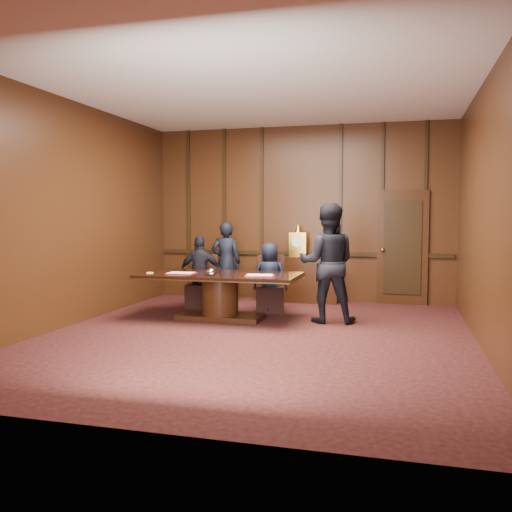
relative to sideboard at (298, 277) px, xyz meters
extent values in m
plane|color=black|center=(0.00, -3.26, -0.49)|extent=(7.00, 7.00, 0.00)
plane|color=silver|center=(0.00, -3.26, 3.01)|extent=(7.00, 7.00, 0.00)
cube|color=black|center=(0.00, 0.24, 1.26)|extent=(6.00, 0.04, 3.50)
cube|color=black|center=(0.00, -6.76, 1.26)|extent=(6.00, 0.04, 3.50)
cube|color=black|center=(-3.00, -3.26, 1.26)|extent=(0.04, 7.00, 3.50)
cube|color=black|center=(3.00, -3.26, 1.26)|extent=(0.04, 7.00, 3.50)
cube|color=black|center=(0.00, 0.21, 0.46)|extent=(5.90, 0.05, 0.08)
cube|color=black|center=(2.00, 0.20, 0.61)|extent=(0.95, 0.06, 2.20)
sphere|color=gold|center=(1.63, 0.13, 0.56)|extent=(0.08, 0.08, 0.08)
cube|color=black|center=(0.00, 0.00, -0.04)|extent=(1.60, 0.45, 0.90)
cube|color=black|center=(-0.70, 0.00, -0.46)|extent=(0.12, 0.40, 0.06)
cube|color=black|center=(0.70, 0.00, -0.46)|extent=(0.12, 0.40, 0.06)
cube|color=gold|center=(0.00, 0.00, 0.65)|extent=(0.34, 0.18, 0.48)
cylinder|color=white|center=(0.00, -0.10, 0.71)|extent=(0.22, 0.03, 0.22)
cone|color=gold|center=(0.00, 0.00, 0.97)|extent=(0.14, 0.14, 0.16)
cube|color=black|center=(-0.55, 0.02, 0.52)|extent=(0.18, 0.04, 0.22)
cube|color=#DF451A|center=(0.50, 0.02, 0.47)|extent=(0.22, 0.12, 0.12)
cube|color=black|center=(-0.90, -2.16, -0.45)|extent=(1.40, 0.60, 0.08)
cylinder|color=black|center=(-0.90, -2.16, -0.10)|extent=(0.60, 0.60, 0.62)
cube|color=black|center=(-0.90, -2.16, 0.22)|extent=(2.62, 1.32, 0.02)
cube|color=black|center=(-0.90, -2.16, 0.24)|extent=(2.60, 1.30, 0.06)
cube|color=maroon|center=(-1.51, -2.35, 0.28)|extent=(0.47, 0.34, 0.01)
cube|color=white|center=(-1.51, -2.35, 0.29)|extent=(0.41, 0.29, 0.01)
cube|color=maroon|center=(-0.18, -2.33, 0.28)|extent=(0.52, 0.41, 0.01)
cube|color=white|center=(-0.18, -2.33, 0.29)|extent=(0.45, 0.35, 0.01)
cube|color=white|center=(-0.90, -2.61, 0.28)|extent=(0.20, 0.14, 0.01)
ellipsoid|color=white|center=(-0.90, -2.61, 0.34)|extent=(0.13, 0.13, 0.10)
cube|color=#FFDA7C|center=(-2.04, -2.41, 0.28)|extent=(0.11, 0.09, 0.01)
cube|color=black|center=(-1.55, -1.31, -0.26)|extent=(0.49, 0.49, 0.46)
cube|color=black|center=(-1.55, -1.10, 0.23)|extent=(0.48, 0.07, 0.55)
cylinder|color=black|center=(-1.75, -1.51, -0.37)|extent=(0.04, 0.04, 0.23)
cylinder|color=black|center=(-1.35, -1.11, -0.37)|extent=(0.04, 0.04, 0.23)
cube|color=black|center=(-0.25, -1.31, -0.26)|extent=(0.57, 0.57, 0.46)
cube|color=black|center=(-0.29, -1.10, 0.23)|extent=(0.48, 0.15, 0.55)
cylinder|color=black|center=(-0.45, -1.51, -0.37)|extent=(0.04, 0.04, 0.23)
cylinder|color=black|center=(-0.05, -1.11, -0.37)|extent=(0.04, 0.04, 0.23)
imported|color=black|center=(-1.55, -1.36, 0.19)|extent=(0.84, 0.50, 1.35)
imported|color=black|center=(-0.25, -1.36, 0.14)|extent=(0.63, 0.44, 1.25)
imported|color=black|center=(-1.37, -0.42, 0.31)|extent=(0.62, 0.44, 1.59)
imported|color=black|center=(0.84, -1.95, 0.47)|extent=(1.01, 0.83, 1.91)
camera|label=1|loc=(1.97, -10.57, 1.23)|focal=38.00mm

